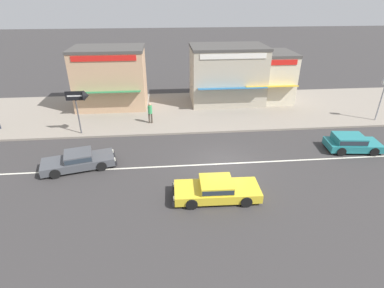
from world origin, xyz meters
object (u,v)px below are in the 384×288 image
object	(u,v)px
shopfront_mid_block	(111,77)
shopfront_far_kios	(263,77)
sedan_dark_grey_0	(79,160)
arrow_signboard	(83,98)
shopfront_corner_warung	(227,74)
pedestrian_near_clock	(150,111)
sedan_yellow_1	(216,189)
hatchback_teal_2	(351,142)

from	to	relation	value
shopfront_mid_block	shopfront_far_kios	xyz separation A→B (m)	(14.40, 0.32, -0.35)
sedan_dark_grey_0	arrow_signboard	xyz separation A→B (m)	(-0.42, 4.83, 2.43)
sedan_dark_grey_0	shopfront_corner_warung	xyz separation A→B (m)	(11.39, 11.27, 2.26)
shopfront_corner_warung	pedestrian_near_clock	bearing A→B (deg)	-145.82
sedan_yellow_1	pedestrian_near_clock	xyz separation A→B (m)	(-3.75, 10.17, 0.62)
sedan_yellow_1	shopfront_far_kios	bearing A→B (deg)	65.11
sedan_yellow_1	shopfront_mid_block	xyz separation A→B (m)	(-7.36, 14.84, 2.28)
sedan_dark_grey_0	shopfront_far_kios	distance (m)	18.92
arrow_signboard	shopfront_far_kios	xyz separation A→B (m)	(15.41, 6.55, -0.50)
hatchback_teal_2	arrow_signboard	xyz separation A→B (m)	(-18.48, 4.16, 2.38)
sedan_yellow_1	sedan_dark_grey_0	bearing A→B (deg)	154.57
pedestrian_near_clock	shopfront_far_kios	xyz separation A→B (m)	(10.79, 5.00, 1.31)
shopfront_far_kios	shopfront_corner_warung	bearing A→B (deg)	-178.13
shopfront_far_kios	hatchback_teal_2	bearing A→B (deg)	-74.02
shopfront_mid_block	sedan_yellow_1	bearing A→B (deg)	-63.61
hatchback_teal_2	pedestrian_near_clock	world-z (taller)	pedestrian_near_clock
arrow_signboard	pedestrian_near_clock	bearing A→B (deg)	18.59
sedan_yellow_1	pedestrian_near_clock	distance (m)	10.85
hatchback_teal_2	shopfront_mid_block	size ratio (longest dim) A/B	0.60
arrow_signboard	shopfront_mid_block	distance (m)	6.32
sedan_yellow_1	hatchback_teal_2	world-z (taller)	hatchback_teal_2
sedan_yellow_1	shopfront_corner_warung	size ratio (longest dim) A/B	0.67
sedan_yellow_1	shopfront_mid_block	world-z (taller)	shopfront_mid_block
shopfront_corner_warung	sedan_dark_grey_0	bearing A→B (deg)	-135.30
hatchback_teal_2	shopfront_corner_warung	xyz separation A→B (m)	(-6.67, 10.59, 2.21)
shopfront_corner_warung	hatchback_teal_2	bearing A→B (deg)	-57.82
sedan_dark_grey_0	sedan_yellow_1	world-z (taller)	same
hatchback_teal_2	shopfront_corner_warung	size ratio (longest dim) A/B	0.55
pedestrian_near_clock	arrow_signboard	bearing A→B (deg)	-161.41
pedestrian_near_clock	sedan_dark_grey_0	bearing A→B (deg)	-123.33
hatchback_teal_2	shopfront_far_kios	bearing A→B (deg)	105.98
arrow_signboard	shopfront_corner_warung	distance (m)	13.45
sedan_yellow_1	shopfront_corner_warung	xyz separation A→B (m)	(3.44, 15.05, 2.26)
sedan_dark_grey_0	shopfront_far_kios	bearing A→B (deg)	37.22
sedan_yellow_1	shopfront_corner_warung	world-z (taller)	shopfront_corner_warung
sedan_dark_grey_0	hatchback_teal_2	xyz separation A→B (m)	(18.05, 0.67, 0.05)
hatchback_teal_2	shopfront_mid_block	bearing A→B (deg)	149.26
arrow_signboard	shopfront_far_kios	world-z (taller)	shopfront_far_kios
hatchback_teal_2	shopfront_mid_block	distance (m)	20.44
sedan_dark_grey_0	shopfront_corner_warung	size ratio (longest dim) A/B	0.67
pedestrian_near_clock	shopfront_mid_block	xyz separation A→B (m)	(-3.61, 4.68, 1.66)
sedan_dark_grey_0	shopfront_corner_warung	distance (m)	16.18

